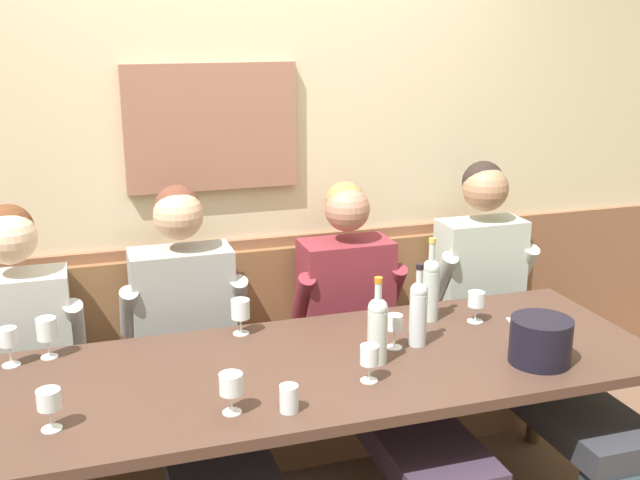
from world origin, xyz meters
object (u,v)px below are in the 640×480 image
at_px(wine_glass_right_end, 47,331).
at_px(wine_glass_by_bottle, 49,401).
at_px(dining_table, 311,381).
at_px(person_center_right_seat, 374,350).
at_px(ice_bucket, 541,341).
at_px(wine_glass_mid_left, 395,325).
at_px(wine_glass_center_rear, 240,311).
at_px(person_left_seat, 517,324).
at_px(person_center_left_seat, 19,396).
at_px(wine_bottle_green_tall, 430,287).
at_px(wine_glass_left_end, 369,356).
at_px(wall_bench, 266,394).
at_px(water_tumbler_left, 289,398).
at_px(wine_bottle_clear_water, 418,311).
at_px(wine_glass_mid_right, 8,339).
at_px(wine_bottle_amber_mid, 377,327).
at_px(wine_glass_near_bucket, 231,386).
at_px(person_right_seat, 198,371).
at_px(wine_glass_center_front, 476,301).

xyz_separation_m(wine_glass_right_end, wine_glass_by_bottle, (0.01, -0.56, -0.01)).
relative_size(dining_table, person_center_right_seat, 1.97).
bearing_deg(ice_bucket, wine_glass_mid_left, 148.43).
bearing_deg(wine_glass_center_rear, person_left_seat, -0.76).
relative_size(person_center_left_seat, wine_bottle_green_tall, 3.74).
relative_size(person_center_right_seat, wine_glass_left_end, 9.93).
xyz_separation_m(person_center_left_seat, ice_bucket, (1.85, -0.58, 0.22)).
bearing_deg(wine_glass_center_rear, wall_bench, 62.77).
bearing_deg(person_left_seat, water_tumbler_left, -152.39).
relative_size(dining_table, ice_bucket, 11.62).
distance_m(wine_bottle_clear_water, wine_glass_right_end, 1.40).
height_order(wine_glass_mid_right, water_tumbler_left, wine_glass_mid_right).
distance_m(person_left_seat, wine_glass_mid_right, 2.15).
height_order(person_left_seat, wine_bottle_amber_mid, person_left_seat).
distance_m(ice_bucket, wine_glass_left_end, 0.66).
height_order(dining_table, wine_glass_near_bucket, wine_glass_near_bucket).
xyz_separation_m(person_center_left_seat, water_tumbler_left, (0.87, -0.65, 0.18)).
bearing_deg(wine_glass_right_end, wine_glass_near_bucket, -47.94).
bearing_deg(person_right_seat, wine_glass_center_front, -7.64).
distance_m(wine_bottle_amber_mid, wine_glass_right_end, 1.23).
xyz_separation_m(wall_bench, wine_glass_center_front, (0.78, -0.53, 0.57)).
height_order(ice_bucket, wine_glass_center_front, ice_bucket).
relative_size(ice_bucket, water_tumbler_left, 2.51).
bearing_deg(person_center_left_seat, wine_glass_by_bottle, -75.87).
distance_m(dining_table, person_right_seat, 0.51).
distance_m(person_center_left_seat, wine_glass_right_end, 0.27).
bearing_deg(person_left_seat, wine_glass_near_bucket, -156.93).
xyz_separation_m(wine_glass_near_bucket, wine_glass_right_end, (-0.57, 0.63, 0.01)).
bearing_deg(wine_bottle_amber_mid, wine_glass_mid_left, 41.78).
relative_size(wine_glass_right_end, wine_glass_by_bottle, 1.17).
height_order(wine_glass_near_bucket, wine_glass_center_front, wine_glass_near_bucket).
bearing_deg(water_tumbler_left, ice_bucket, 4.29).
distance_m(wine_glass_right_end, wine_glass_center_front, 1.71).
bearing_deg(dining_table, wine_glass_right_end, 158.52).
height_order(wine_bottle_green_tall, wine_glass_center_rear, wine_bottle_green_tall).
relative_size(wine_glass_near_bucket, wine_glass_left_end, 1.02).
bearing_deg(wall_bench, wine_bottle_clear_water, -56.27).
bearing_deg(wine_glass_mid_right, person_center_left_seat, 39.19).
distance_m(dining_table, wine_glass_center_front, 0.82).
bearing_deg(wine_glass_right_end, wine_glass_center_front, -5.87).
height_order(wine_bottle_clear_water, wine_glass_mid_left, wine_bottle_clear_water).
bearing_deg(wine_bottle_amber_mid, wine_glass_by_bottle, -172.87).
relative_size(person_left_seat, wine_bottle_amber_mid, 4.03).
distance_m(wall_bench, wine_glass_center_front, 1.10).
bearing_deg(wine_bottle_clear_water, person_right_seat, 160.18).
relative_size(person_right_seat, wine_glass_left_end, 9.90).
xyz_separation_m(dining_table, water_tumbler_left, (-0.17, -0.31, 0.11)).
bearing_deg(wine_glass_mid_left, wine_glass_by_bottle, -169.03).
distance_m(wine_bottle_green_tall, wine_bottle_amber_mid, 0.49).
relative_size(wine_bottle_clear_water, wine_glass_by_bottle, 2.45).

